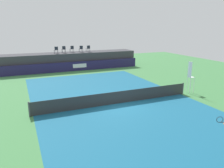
{
  "coord_description": "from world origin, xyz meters",
  "views": [
    {
      "loc": [
        -6.53,
        -14.26,
        5.68
      ],
      "look_at": [
        0.45,
        2.0,
        1.0
      ],
      "focal_mm": 35.35,
      "sensor_mm": 36.0,
      "label": 1
    }
  ],
  "objects": [
    {
      "name": "ground_plane",
      "position": [
        0.0,
        3.0,
        0.0
      ],
      "size": [
        48.0,
        48.0,
        0.0
      ],
      "primitive_type": "plane",
      "color": "#3D7A42"
    },
    {
      "name": "tennis_net",
      "position": [
        0.0,
        0.0,
        0.47
      ],
      "size": [
        12.4,
        0.02,
        0.95
      ],
      "primitive_type": "cube",
      "color": "#2D2D2D",
      "rests_on": "ground"
    },
    {
      "name": "court_inner",
      "position": [
        0.0,
        0.0,
        0.0
      ],
      "size": [
        12.0,
        22.0,
        0.0
      ],
      "primitive_type": "cube",
      "color": "#16597A",
      "rests_on": "ground"
    },
    {
      "name": "sponsor_wall",
      "position": [
        0.0,
        13.5,
        0.6
      ],
      "size": [
        18.0,
        0.22,
        1.2
      ],
      "color": "#231E4C",
      "rests_on": "ground"
    },
    {
      "name": "spectator_chair_far_right",
      "position": [
        2.49,
        15.06,
        2.69
      ],
      "size": [
        0.47,
        0.47,
        0.89
      ],
      "color": "#1E232D",
      "rests_on": "spectator_platform"
    },
    {
      "name": "umpire_chair",
      "position": [
        6.88,
        0.0,
        1.59
      ],
      "size": [
        0.45,
        0.45,
        2.76
      ],
      "color": "white",
      "rests_on": "ground"
    },
    {
      "name": "net_post_far",
      "position": [
        6.2,
        0.0,
        0.5
      ],
      "size": [
        0.1,
        0.1,
        1.0
      ],
      "primitive_type": "cylinder",
      "color": "#4C4C51",
      "rests_on": "ground"
    },
    {
      "name": "spectator_chair_right",
      "position": [
        1.45,
        15.01,
        2.69
      ],
      "size": [
        0.46,
        0.46,
        0.89
      ],
      "color": "#1E232D",
      "rests_on": "spectator_platform"
    },
    {
      "name": "spectator_chair_center",
      "position": [
        0.3,
        15.44,
        2.69
      ],
      "size": [
        0.48,
        0.48,
        0.89
      ],
      "color": "#1E232D",
      "rests_on": "spectator_platform"
    },
    {
      "name": "spectator_chair_far_left",
      "position": [
        -1.86,
        15.02,
        2.69
      ],
      "size": [
        0.48,
        0.48,
        0.89
      ],
      "color": "#1E232D",
      "rests_on": "spectator_platform"
    },
    {
      "name": "net_post_near",
      "position": [
        -6.2,
        0.0,
        0.5
      ],
      "size": [
        0.1,
        0.1,
        1.0
      ],
      "primitive_type": "cylinder",
      "color": "#4C4C51",
      "rests_on": "ground"
    },
    {
      "name": "spectator_platform",
      "position": [
        0.0,
        15.3,
        1.1
      ],
      "size": [
        18.0,
        2.8,
        2.2
      ],
      "primitive_type": "cube",
      "color": "#38383D",
      "rests_on": "ground"
    },
    {
      "name": "spectator_chair_left",
      "position": [
        -0.8,
        15.39,
        2.69
      ],
      "size": [
        0.45,
        0.45,
        0.89
      ],
      "color": "#1E232D",
      "rests_on": "spectator_platform"
    }
  ]
}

